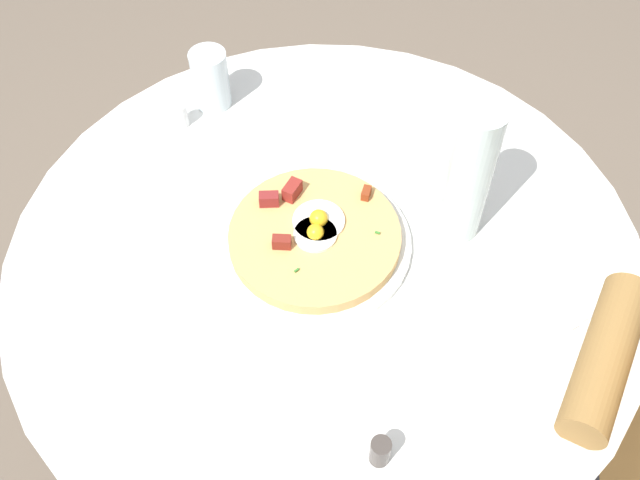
{
  "coord_description": "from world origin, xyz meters",
  "views": [
    {
      "loc": [
        0.09,
        -0.68,
        1.66
      ],
      "look_at": [
        -0.01,
        0.0,
        0.73
      ],
      "focal_mm": 40.82,
      "sensor_mm": 36.0,
      "label": 1
    }
  ],
  "objects_px": {
    "breakfast_pizza": "(314,235)",
    "water_glass": "(211,79)",
    "pizza_plate": "(315,243)",
    "pepper_shaker": "(380,451)",
    "bread_plate": "(423,131)",
    "water_bottle": "(468,174)",
    "fork": "(557,274)",
    "dining_table": "(325,303)",
    "salt_shaker": "(180,115)",
    "knife": "(538,283)"
  },
  "relations": [
    {
      "from": "breakfast_pizza",
      "to": "water_glass",
      "type": "distance_m",
      "value": 0.39
    },
    {
      "from": "knife",
      "to": "bread_plate",
      "type": "bearing_deg",
      "value": -2.63
    },
    {
      "from": "pizza_plate",
      "to": "pepper_shaker",
      "type": "height_order",
      "value": "pepper_shaker"
    },
    {
      "from": "water_glass",
      "to": "knife",
      "type": "bearing_deg",
      "value": -29.46
    },
    {
      "from": "dining_table",
      "to": "salt_shaker",
      "type": "xyz_separation_m",
      "value": [
        -0.3,
        0.25,
        0.19
      ]
    },
    {
      "from": "knife",
      "to": "salt_shaker",
      "type": "bearing_deg",
      "value": 31.96
    },
    {
      "from": "bread_plate",
      "to": "water_bottle",
      "type": "height_order",
      "value": "water_bottle"
    },
    {
      "from": "dining_table",
      "to": "salt_shaker",
      "type": "relative_size",
      "value": 21.77
    },
    {
      "from": "pizza_plate",
      "to": "fork",
      "type": "xyz_separation_m",
      "value": [
        0.38,
        -0.01,
        0.0
      ]
    },
    {
      "from": "water_glass",
      "to": "pepper_shaker",
      "type": "bearing_deg",
      "value": -59.98
    },
    {
      "from": "bread_plate",
      "to": "fork",
      "type": "relative_size",
      "value": 0.95
    },
    {
      "from": "fork",
      "to": "water_bottle",
      "type": "distance_m",
      "value": 0.22
    },
    {
      "from": "breakfast_pizza",
      "to": "water_glass",
      "type": "height_order",
      "value": "water_glass"
    },
    {
      "from": "pepper_shaker",
      "to": "breakfast_pizza",
      "type": "bearing_deg",
      "value": 111.87
    },
    {
      "from": "water_glass",
      "to": "pizza_plate",
      "type": "bearing_deg",
      "value": -52.31
    },
    {
      "from": "salt_shaker",
      "to": "pepper_shaker",
      "type": "distance_m",
      "value": 0.71
    },
    {
      "from": "breakfast_pizza",
      "to": "knife",
      "type": "height_order",
      "value": "breakfast_pizza"
    },
    {
      "from": "salt_shaker",
      "to": "water_glass",
      "type": "bearing_deg",
      "value": 54.87
    },
    {
      "from": "fork",
      "to": "knife",
      "type": "height_order",
      "value": "same"
    },
    {
      "from": "breakfast_pizza",
      "to": "pepper_shaker",
      "type": "height_order",
      "value": "breakfast_pizza"
    },
    {
      "from": "dining_table",
      "to": "pizza_plate",
      "type": "height_order",
      "value": "pizza_plate"
    },
    {
      "from": "knife",
      "to": "water_bottle",
      "type": "xyz_separation_m",
      "value": [
        -0.13,
        0.1,
        0.12
      ]
    },
    {
      "from": "dining_table",
      "to": "knife",
      "type": "distance_m",
      "value": 0.38
    },
    {
      "from": "salt_shaker",
      "to": "knife",
      "type": "bearing_deg",
      "value": -22.87
    },
    {
      "from": "dining_table",
      "to": "breakfast_pizza",
      "type": "distance_m",
      "value": 0.19
    },
    {
      "from": "bread_plate",
      "to": "salt_shaker",
      "type": "xyz_separation_m",
      "value": [
        -0.44,
        -0.04,
        0.02
      ]
    },
    {
      "from": "dining_table",
      "to": "pepper_shaker",
      "type": "height_order",
      "value": "pepper_shaker"
    },
    {
      "from": "bread_plate",
      "to": "pepper_shaker",
      "type": "height_order",
      "value": "pepper_shaker"
    },
    {
      "from": "fork",
      "to": "bread_plate",
      "type": "bearing_deg",
      "value": 3.04
    },
    {
      "from": "dining_table",
      "to": "breakfast_pizza",
      "type": "bearing_deg",
      "value": 159.44
    },
    {
      "from": "pizza_plate",
      "to": "water_bottle",
      "type": "bearing_deg",
      "value": 17.27
    },
    {
      "from": "dining_table",
      "to": "fork",
      "type": "distance_m",
      "value": 0.41
    },
    {
      "from": "breakfast_pizza",
      "to": "salt_shaker",
      "type": "xyz_separation_m",
      "value": [
        -0.28,
        0.24,
        -0.0
      ]
    },
    {
      "from": "bread_plate",
      "to": "water_bottle",
      "type": "relative_size",
      "value": 0.66
    },
    {
      "from": "bread_plate",
      "to": "pepper_shaker",
      "type": "xyz_separation_m",
      "value": [
        -0.02,
        -0.61,
        0.02
      ]
    },
    {
      "from": "dining_table",
      "to": "salt_shaker",
      "type": "bearing_deg",
      "value": 140.65
    },
    {
      "from": "dining_table",
      "to": "water_bottle",
      "type": "bearing_deg",
      "value": 19.98
    },
    {
      "from": "pizza_plate",
      "to": "water_glass",
      "type": "distance_m",
      "value": 0.39
    },
    {
      "from": "bread_plate",
      "to": "pizza_plate",
      "type": "bearing_deg",
      "value": -119.71
    },
    {
      "from": "dining_table",
      "to": "water_bottle",
      "type": "relative_size",
      "value": 3.98
    },
    {
      "from": "breakfast_pizza",
      "to": "pepper_shaker",
      "type": "bearing_deg",
      "value": -68.13
    },
    {
      "from": "dining_table",
      "to": "bread_plate",
      "type": "height_order",
      "value": "bread_plate"
    },
    {
      "from": "bread_plate",
      "to": "salt_shaker",
      "type": "bearing_deg",
      "value": -175.06
    },
    {
      "from": "pizza_plate",
      "to": "water_glass",
      "type": "xyz_separation_m",
      "value": [
        -0.24,
        0.31,
        0.05
      ]
    },
    {
      "from": "dining_table",
      "to": "pizza_plate",
      "type": "bearing_deg",
      "value": 163.21
    },
    {
      "from": "breakfast_pizza",
      "to": "knife",
      "type": "distance_m",
      "value": 0.36
    },
    {
      "from": "salt_shaker",
      "to": "pizza_plate",
      "type": "bearing_deg",
      "value": -40.46
    },
    {
      "from": "pepper_shaker",
      "to": "bread_plate",
      "type": "bearing_deg",
      "value": 87.71
    },
    {
      "from": "dining_table",
      "to": "fork",
      "type": "bearing_deg",
      "value": -0.31
    },
    {
      "from": "water_bottle",
      "to": "salt_shaker",
      "type": "bearing_deg",
      "value": 161.42
    }
  ]
}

